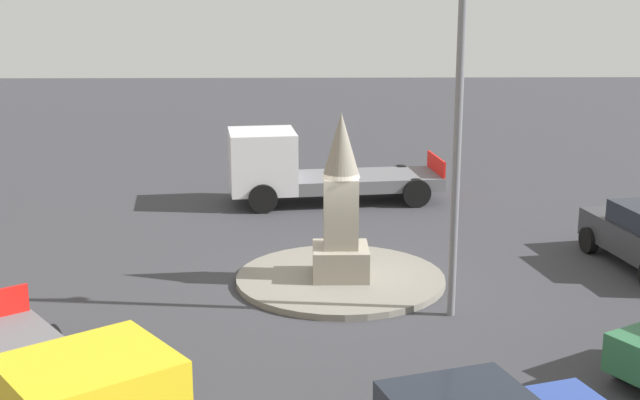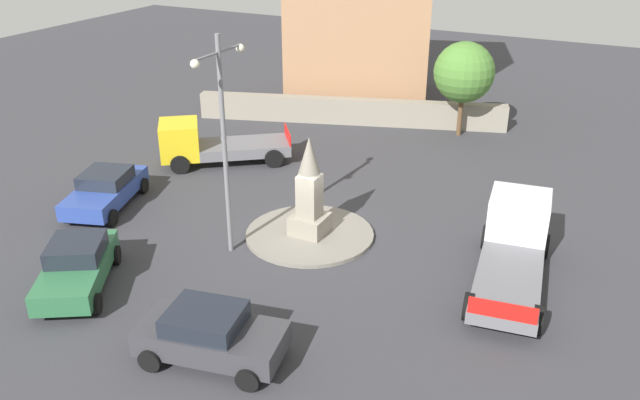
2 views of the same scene
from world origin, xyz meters
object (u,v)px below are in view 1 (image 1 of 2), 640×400
at_px(monument, 341,208).
at_px(truck_white_waiting, 301,169).
at_px(streetlamp, 459,93).
at_px(truck_yellow_approaching, 54,399).

relative_size(monument, truck_white_waiting, 0.57).
relative_size(streetlamp, truck_yellow_approaching, 1.28).
bearing_deg(truck_yellow_approaching, truck_white_waiting, -103.11).
distance_m(truck_white_waiting, truck_yellow_approaching, 14.82).
bearing_deg(truck_white_waiting, streetlamp, 108.73).
bearing_deg(monument, streetlamp, 137.23).
xyz_separation_m(truck_white_waiting, truck_yellow_approaching, (3.36, 14.43, -0.09)).
distance_m(streetlamp, truck_yellow_approaching, 9.10).
bearing_deg(truck_yellow_approaching, streetlamp, -140.03).
xyz_separation_m(monument, truck_white_waiting, (0.92, -7.05, -0.67)).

